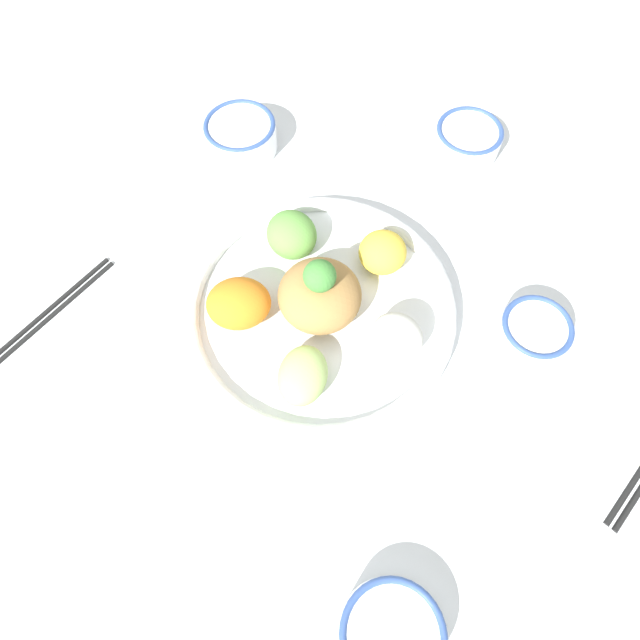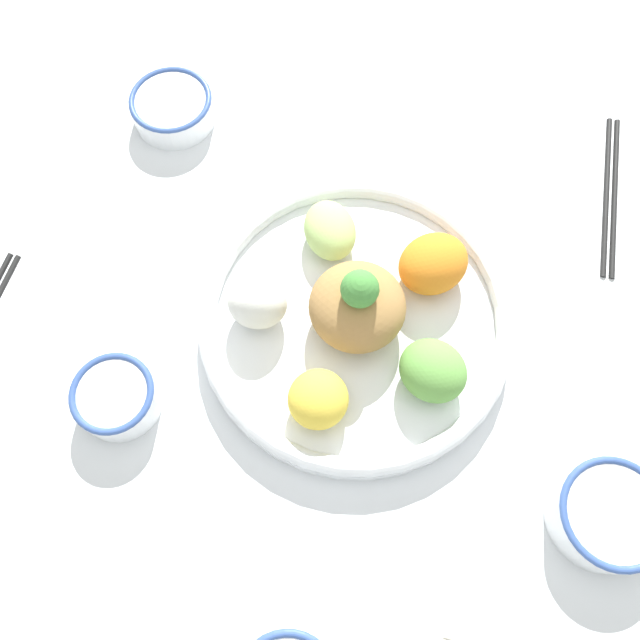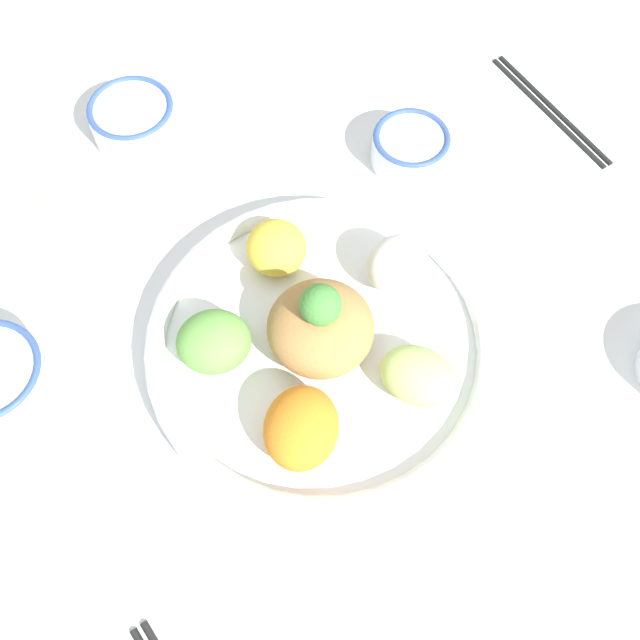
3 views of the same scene
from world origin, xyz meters
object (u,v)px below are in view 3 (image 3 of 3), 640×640
at_px(salad_platter, 320,339).
at_px(chopsticks_pair_near, 551,109).
at_px(sauce_bowl_dark, 410,147).
at_px(rice_bowl_plain, 133,119).
at_px(serving_spoon_main, 57,228).

distance_m(salad_platter, chopsticks_pair_near, 0.43).
xyz_separation_m(sauce_bowl_dark, rice_bowl_plain, (-0.32, 0.01, 0.00)).
bearing_deg(salad_platter, serving_spoon_main, 157.66).
bearing_deg(chopsticks_pair_near, sauce_bowl_dark, 81.43).
relative_size(sauce_bowl_dark, chopsticks_pair_near, 0.51).
relative_size(salad_platter, rice_bowl_plain, 3.47).
distance_m(salad_platter, serving_spoon_main, 0.33).
distance_m(salad_platter, rice_bowl_plain, 0.36).
xyz_separation_m(chopsticks_pair_near, serving_spoon_main, (-0.56, -0.22, -0.00)).
bearing_deg(chopsticks_pair_near, salad_platter, 106.86).
height_order(salad_platter, rice_bowl_plain, salad_platter).
bearing_deg(sauce_bowl_dark, salad_platter, -108.01).
bearing_deg(sauce_bowl_dark, serving_spoon_main, -161.35).
bearing_deg(serving_spoon_main, rice_bowl_plain, 119.32).
distance_m(salad_platter, sauce_bowl_dark, 0.27).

